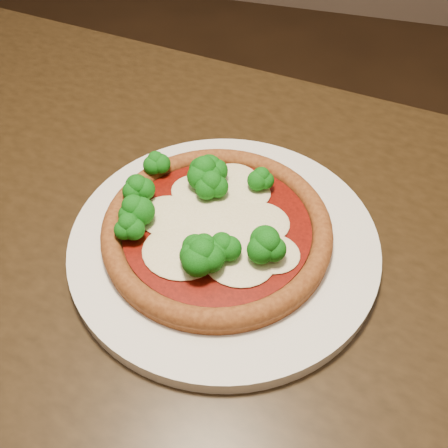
# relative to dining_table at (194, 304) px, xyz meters

# --- Properties ---
(floor) EXTENTS (4.00, 4.00, 0.00)m
(floor) POSITION_rel_dining_table_xyz_m (-0.18, 0.25, -0.65)
(floor) COLOR black
(floor) RESTS_ON ground
(dining_table) EXTENTS (1.37, 0.98, 0.75)m
(dining_table) POSITION_rel_dining_table_xyz_m (0.00, 0.00, 0.00)
(dining_table) COLOR black
(dining_table) RESTS_ON floor
(plate) EXTENTS (0.35, 0.35, 0.02)m
(plate) POSITION_rel_dining_table_xyz_m (0.03, 0.02, 0.11)
(plate) COLOR white
(plate) RESTS_ON dining_table
(pizza) EXTENTS (0.26, 0.26, 0.06)m
(pizza) POSITION_rel_dining_table_xyz_m (0.02, 0.03, 0.13)
(pizza) COLOR brown
(pizza) RESTS_ON plate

